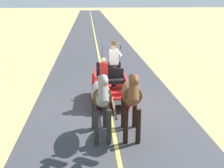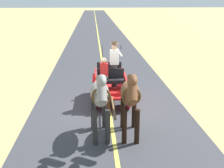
% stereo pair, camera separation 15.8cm
% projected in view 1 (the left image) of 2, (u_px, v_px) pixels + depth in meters
% --- Properties ---
extents(ground_plane, '(200.00, 200.00, 0.00)m').
position_uv_depth(ground_plane, '(109.00, 107.00, 11.23)').
color(ground_plane, tan).
extents(road_surface, '(5.83, 160.00, 0.01)m').
position_uv_depth(road_surface, '(109.00, 107.00, 11.23)').
color(road_surface, '#38383D').
rests_on(road_surface, ground).
extents(road_centre_stripe, '(0.12, 160.00, 0.00)m').
position_uv_depth(road_centre_stripe, '(109.00, 107.00, 11.23)').
color(road_centre_stripe, '#DBCC4C').
rests_on(road_centre_stripe, road_surface).
extents(horse_drawn_carriage, '(1.44, 4.50, 2.50)m').
position_uv_depth(horse_drawn_carriage, '(110.00, 83.00, 11.50)').
color(horse_drawn_carriage, red).
rests_on(horse_drawn_carriage, ground).
extents(horse_near_side, '(0.65, 2.13, 2.21)m').
position_uv_depth(horse_near_side, '(131.00, 95.00, 8.49)').
color(horse_near_side, brown).
rests_on(horse_near_side, ground).
extents(horse_off_side, '(0.63, 2.13, 2.21)m').
position_uv_depth(horse_off_side, '(101.00, 96.00, 8.43)').
color(horse_off_side, gray).
rests_on(horse_off_side, ground).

